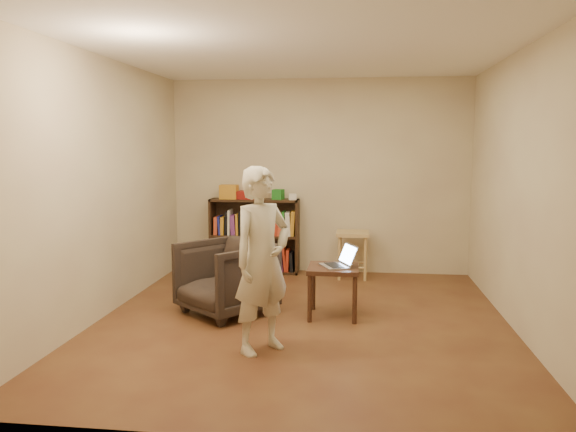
# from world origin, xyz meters

# --- Properties ---
(floor) EXTENTS (4.50, 4.50, 0.00)m
(floor) POSITION_xyz_m (0.00, 0.00, 0.00)
(floor) COLOR #4E2619
(floor) RESTS_ON ground
(ceiling) EXTENTS (4.50, 4.50, 0.00)m
(ceiling) POSITION_xyz_m (0.00, 0.00, 2.60)
(ceiling) COLOR white
(ceiling) RESTS_ON wall_back
(wall_back) EXTENTS (4.00, 0.00, 4.00)m
(wall_back) POSITION_xyz_m (0.00, 2.25, 1.30)
(wall_back) COLOR beige
(wall_back) RESTS_ON floor
(wall_left) EXTENTS (0.00, 4.50, 4.50)m
(wall_left) POSITION_xyz_m (-2.00, 0.00, 1.30)
(wall_left) COLOR beige
(wall_left) RESTS_ON floor
(wall_right) EXTENTS (0.00, 4.50, 4.50)m
(wall_right) POSITION_xyz_m (2.00, 0.00, 1.30)
(wall_right) COLOR beige
(wall_right) RESTS_ON floor
(bookshelf) EXTENTS (1.20, 0.30, 1.00)m
(bookshelf) POSITION_xyz_m (-0.86, 2.09, 0.44)
(bookshelf) COLOR black
(bookshelf) RESTS_ON floor
(box_yellow) EXTENTS (0.24, 0.18, 0.19)m
(box_yellow) POSITION_xyz_m (-1.20, 2.07, 1.10)
(box_yellow) COLOR #BF8221
(box_yellow) RESTS_ON bookshelf
(red_cloth) EXTENTS (0.35, 0.28, 0.10)m
(red_cloth) POSITION_xyz_m (-0.95, 2.09, 1.05)
(red_cloth) COLOR maroon
(red_cloth) RESTS_ON bookshelf
(box_green) EXTENTS (0.16, 0.16, 0.13)m
(box_green) POSITION_xyz_m (-0.53, 2.08, 1.07)
(box_green) COLOR #1D701F
(box_green) RESTS_ON bookshelf
(box_white) EXTENTS (0.12, 0.12, 0.08)m
(box_white) POSITION_xyz_m (-0.34, 2.05, 1.04)
(box_white) COLOR silver
(box_white) RESTS_ON bookshelf
(stool) EXTENTS (0.42, 0.42, 0.61)m
(stool) POSITION_xyz_m (0.47, 1.92, 0.49)
(stool) COLOR tan
(stool) RESTS_ON floor
(armchair) EXTENTS (1.14, 1.15, 0.75)m
(armchair) POSITION_xyz_m (-0.80, 0.18, 0.38)
(armchair) COLOR #2B211D
(armchair) RESTS_ON floor
(side_table) EXTENTS (0.50, 0.50, 0.51)m
(side_table) POSITION_xyz_m (0.29, 0.21, 0.43)
(side_table) COLOR black
(side_table) RESTS_ON floor
(laptop) EXTENTS (0.41, 0.41, 0.22)m
(laptop) POSITION_xyz_m (0.36, 0.21, 0.57)
(laptop) COLOR #B8B8BD
(laptop) RESTS_ON side_table
(person) EXTENTS (0.65, 0.67, 1.55)m
(person) POSITION_xyz_m (-0.25, -0.82, 0.78)
(person) COLOR beige
(person) RESTS_ON floor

